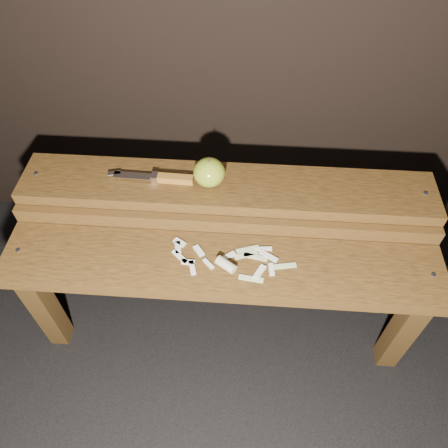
# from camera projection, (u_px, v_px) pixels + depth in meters

# --- Properties ---
(ground) EXTENTS (60.00, 60.00, 0.00)m
(ground) POSITION_uv_depth(u_px,v_px,m) (223.00, 319.00, 1.53)
(ground) COLOR black
(bench_front_tier) EXTENTS (1.20, 0.20, 0.42)m
(bench_front_tier) POSITION_uv_depth(u_px,v_px,m) (221.00, 279.00, 1.22)
(bench_front_tier) COLOR #38230E
(bench_front_tier) RESTS_ON ground
(bench_rear_tier) EXTENTS (1.20, 0.21, 0.50)m
(bench_rear_tier) POSITION_uv_depth(u_px,v_px,m) (226.00, 205.00, 1.31)
(bench_rear_tier) COLOR #38230E
(bench_rear_tier) RESTS_ON ground
(apple) EXTENTS (0.09, 0.09, 0.09)m
(apple) POSITION_uv_depth(u_px,v_px,m) (209.00, 172.00, 1.22)
(apple) COLOR olive
(apple) RESTS_ON bench_rear_tier
(knife) EXTENTS (0.25, 0.04, 0.02)m
(knife) POSITION_uv_depth(u_px,v_px,m) (164.00, 178.00, 1.25)
(knife) COLOR #935C20
(knife) RESTS_ON bench_rear_tier
(apple_scraps) EXTENTS (0.34, 0.13, 0.03)m
(apple_scraps) POSITION_uv_depth(u_px,v_px,m) (228.00, 261.00, 1.17)
(apple_scraps) COLOR beige
(apple_scraps) RESTS_ON bench_front_tier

